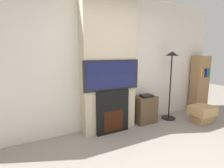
# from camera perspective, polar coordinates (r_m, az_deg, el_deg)

# --- Properties ---
(wall_back) EXTENTS (6.00, 0.06, 2.70)m
(wall_back) POSITION_cam_1_polar(r_m,az_deg,el_deg) (3.53, -2.49, 7.07)
(wall_back) COLOR silver
(wall_back) RESTS_ON ground_plane
(chimney_breast) EXTENTS (1.07, 0.30, 2.70)m
(chimney_breast) POSITION_cam_1_polar(r_m,az_deg,el_deg) (3.37, -1.19, 6.94)
(chimney_breast) COLOR beige
(chimney_breast) RESTS_ON ground_plane
(fireplace) EXTENTS (0.67, 0.15, 0.85)m
(fireplace) POSITION_cam_1_polar(r_m,az_deg,el_deg) (3.42, 0.01, -8.93)
(fireplace) COLOR black
(fireplace) RESTS_ON ground_plane
(television) EXTENTS (1.12, 0.07, 0.57)m
(television) POSITION_cam_1_polar(r_m,az_deg,el_deg) (3.26, 0.03, 2.93)
(television) COLOR black
(television) RESTS_ON fireplace
(floor_lamp) EXTENTS (0.32, 0.32, 1.57)m
(floor_lamp) POSITION_cam_1_polar(r_m,az_deg,el_deg) (4.19, 18.76, 4.11)
(floor_lamp) COLOR black
(floor_lamp) RESTS_ON ground_plane
(box_stack) EXTENTS (0.51, 0.42, 0.39)m
(box_stack) POSITION_cam_1_polar(r_m,az_deg,el_deg) (4.40, 27.28, -8.49)
(box_stack) COLOR tan
(box_stack) RESTS_ON ground_plane
(media_stand) EXTENTS (0.47, 0.34, 0.65)m
(media_stand) POSITION_cam_1_polar(r_m,az_deg,el_deg) (3.99, 10.70, -8.05)
(media_stand) COLOR brown
(media_stand) RESTS_ON ground_plane
(bookshelf) EXTENTS (0.46, 0.28, 1.46)m
(bookshelf) POSITION_cam_1_polar(r_m,az_deg,el_deg) (5.22, 26.66, 0.15)
(bookshelf) COLOR #997047
(bookshelf) RESTS_ON ground_plane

